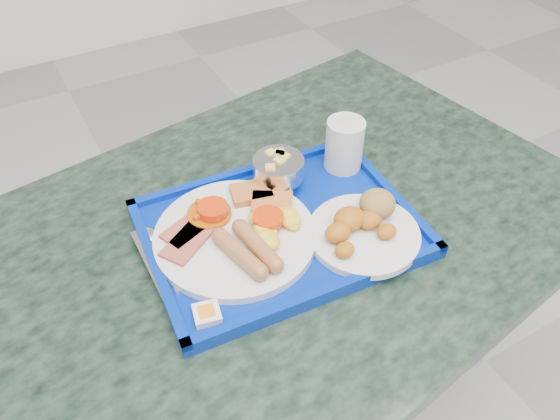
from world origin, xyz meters
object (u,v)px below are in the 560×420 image
object	(u,v)px
fruit_bowl	(278,168)
tray	(280,230)
bread_plate	(364,226)
main_plate	(240,232)
juice_cup	(344,143)
table	(275,291)

from	to	relation	value
fruit_bowl	tray	bearing A→B (deg)	-117.81
bread_plate	fruit_bowl	xyz separation A→B (m)	(-0.06, 0.17, 0.02)
main_plate	juice_cup	size ratio (longest dim) A/B	2.72
main_plate	juice_cup	distance (m)	0.26
main_plate	fruit_bowl	distance (m)	0.15
fruit_bowl	juice_cup	bearing A→B (deg)	-3.27
table	main_plate	xyz separation A→B (m)	(-0.07, -0.01, 0.21)
table	bread_plate	world-z (taller)	bread_plate
bread_plate	juice_cup	bearing A→B (deg)	66.75
table	main_plate	distance (m)	0.22
table	main_plate	size ratio (longest dim) A/B	4.60
tray	bread_plate	bearing A→B (deg)	-35.44
bread_plate	juice_cup	distance (m)	0.18
main_plate	bread_plate	distance (m)	0.20
table	tray	world-z (taller)	tray
main_plate	tray	bearing A→B (deg)	-9.30
bread_plate	fruit_bowl	world-z (taller)	fruit_bowl
table	juice_cup	distance (m)	0.31
main_plate	juice_cup	xyz separation A→B (m)	(0.25, 0.07, 0.04)
bread_plate	fruit_bowl	size ratio (longest dim) A/B	2.03
bread_plate	main_plate	bearing A→B (deg)	153.19
bread_plate	fruit_bowl	distance (m)	0.18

